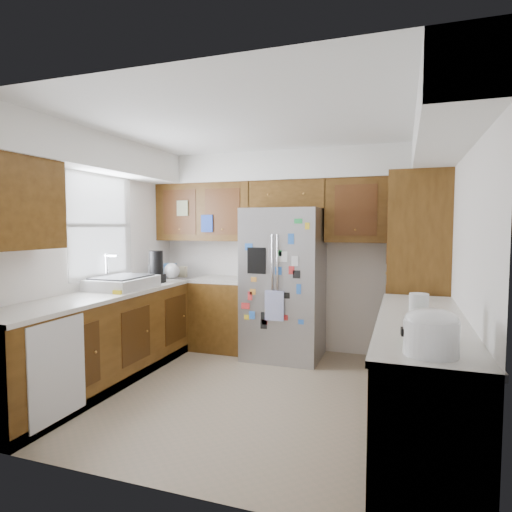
# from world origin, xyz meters

# --- Properties ---
(floor) EXTENTS (3.60, 3.60, 0.00)m
(floor) POSITION_xyz_m (0.00, 0.00, 0.00)
(floor) COLOR gray
(floor) RESTS_ON ground
(room_shell) EXTENTS (3.64, 3.24, 2.52)m
(room_shell) POSITION_xyz_m (-0.11, 0.36, 1.82)
(room_shell) COLOR white
(room_shell) RESTS_ON ground
(left_counter_run) EXTENTS (1.36, 3.20, 0.92)m
(left_counter_run) POSITION_xyz_m (-1.36, 0.03, 0.43)
(left_counter_run) COLOR #462A0D
(left_counter_run) RESTS_ON ground
(right_counter_run) EXTENTS (0.63, 2.25, 0.92)m
(right_counter_run) POSITION_xyz_m (1.50, -0.47, 0.42)
(right_counter_run) COLOR #462A0D
(right_counter_run) RESTS_ON ground
(pantry) EXTENTS (0.60, 0.90, 2.15)m
(pantry) POSITION_xyz_m (1.50, 1.15, 1.07)
(pantry) COLOR #462A0D
(pantry) RESTS_ON ground
(fridge) EXTENTS (0.90, 0.79, 1.80)m
(fridge) POSITION_xyz_m (-0.00, 1.20, 0.90)
(fridge) COLOR #949499
(fridge) RESTS_ON ground
(bridge_cabinet) EXTENTS (0.96, 0.34, 0.35)m
(bridge_cabinet) POSITION_xyz_m (0.00, 1.43, 1.98)
(bridge_cabinet) COLOR #462A0D
(bridge_cabinet) RESTS_ON fridge
(fridge_top_items) EXTENTS (0.69, 0.31, 0.28)m
(fridge_top_items) POSITION_xyz_m (-0.20, 1.38, 2.28)
(fridge_top_items) COLOR #103CAF
(fridge_top_items) RESTS_ON bridge_cabinet
(sink_assembly) EXTENTS (0.52, 0.72, 0.37)m
(sink_assembly) POSITION_xyz_m (-1.50, 0.10, 0.99)
(sink_assembly) COLOR silver
(sink_assembly) RESTS_ON left_counter_run
(left_counter_clutter) EXTENTS (0.31, 0.91, 0.38)m
(left_counter_clutter) POSITION_xyz_m (-1.46, 0.86, 1.05)
(left_counter_clutter) COLOR black
(left_counter_clutter) RESTS_ON left_counter_run
(rice_cooker) EXTENTS (0.29, 0.28, 0.25)m
(rice_cooker) POSITION_xyz_m (1.50, -1.38, 1.05)
(rice_cooker) COLOR white
(rice_cooker) RESTS_ON right_counter_run
(paper_towel) EXTENTS (0.12, 0.12, 0.26)m
(paper_towel) POSITION_xyz_m (1.45, -0.98, 1.05)
(paper_towel) COLOR white
(paper_towel) RESTS_ON right_counter_run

